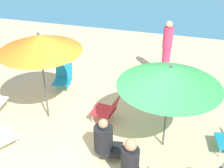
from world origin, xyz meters
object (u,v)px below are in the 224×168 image
Objects in this scene: beach_chair_b at (108,109)px; person_b at (132,163)px; person_c at (106,140)px; person_d at (167,50)px; umbrella_orange at (39,43)px; umbrella_green at (170,77)px; beach_chair_c at (63,76)px.

beach_chair_b is 1.85m from person_b.
person_d is (0.68, 3.52, 0.42)m from person_c.
person_b reaches higher than beach_chair_b.
person_c is at bearing -29.45° from umbrella_orange.
person_c is (-1.01, -0.67, -1.15)m from umbrella_green.
umbrella_green reaches higher than person_b.
beach_chair_c is at bearing 119.53° from person_c.
beach_chair_b is at bearing 94.98° from person_c.
beach_chair_b is (-1.30, 0.45, -1.26)m from umbrella_green.
beach_chair_b is at bearing 156.71° from person_d.
person_b is at bearing 127.37° from beach_chair_b.
person_c is at bearing 162.93° from person_b.
umbrella_orange is 1.24× the size of person_d.
person_c reaches higher than beach_chair_c.
beach_chair_b is 0.96× the size of beach_chair_c.
umbrella_green is at bearing 51.77° from beach_chair_c.
umbrella_orange reaches higher than beach_chair_b.
umbrella_green is 1.16× the size of person_d.
person_b is (2.27, -1.42, -1.35)m from umbrella_orange.
person_b is 0.78m from person_c.
person_d is (-0.33, 2.85, -0.73)m from umbrella_green.
umbrella_orange is 3.37× the size of beach_chair_b.
person_b is 0.58× the size of person_d.
umbrella_orange is 2.04m from beach_chair_b.
person_c is (1.66, -0.94, -1.39)m from umbrella_orange.
beach_chair_b is 0.67× the size of person_c.
person_b is 1.07× the size of person_c.
umbrella_orange is 2.03m from beach_chair_c.
umbrella_green is at bearing 92.26° from person_b.
person_d is at bearing 107.15° from beach_chair_c.
person_d reaches higher than beach_chair_b.
beach_chair_c is 2.87m from person_d.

